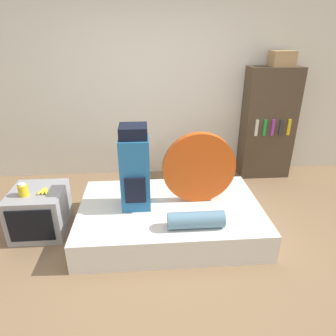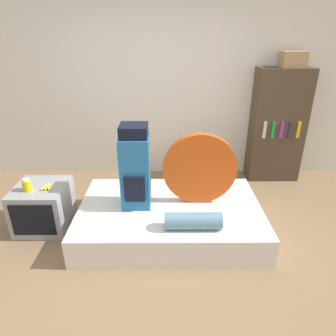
{
  "view_description": "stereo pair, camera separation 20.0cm",
  "coord_description": "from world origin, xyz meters",
  "px_view_note": "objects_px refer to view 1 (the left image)",
  "views": [
    {
      "loc": [
        -0.12,
        -2.35,
        2.05
      ],
      "look_at": [
        0.09,
        0.46,
        0.76
      ],
      "focal_mm": 32.0,
      "sensor_mm": 36.0,
      "label": 1
    },
    {
      "loc": [
        0.08,
        -2.36,
        2.05
      ],
      "look_at": [
        0.09,
        0.46,
        0.76
      ],
      "focal_mm": 32.0,
      "sensor_mm": 36.0,
      "label": 2
    }
  ],
  "objects_px": {
    "sleeping_roll": "(196,220)",
    "cardboard_box": "(282,59)",
    "television": "(40,211)",
    "canister": "(23,190)",
    "bookshelf": "(268,124)",
    "tent_bag": "(199,168)",
    "backpack": "(135,169)"
  },
  "relations": [
    {
      "from": "sleeping_roll",
      "to": "cardboard_box",
      "type": "bearing_deg",
      "value": 51.4
    },
    {
      "from": "cardboard_box",
      "to": "sleeping_roll",
      "type": "bearing_deg",
      "value": -128.6
    },
    {
      "from": "television",
      "to": "canister",
      "type": "xyz_separation_m",
      "value": [
        -0.09,
        -0.08,
        0.31
      ]
    },
    {
      "from": "sleeping_roll",
      "to": "television",
      "type": "relative_size",
      "value": 0.93
    },
    {
      "from": "canister",
      "to": "bookshelf",
      "type": "bearing_deg",
      "value": 23.51
    },
    {
      "from": "tent_bag",
      "to": "sleeping_roll",
      "type": "xyz_separation_m",
      "value": [
        -0.1,
        -0.51,
        -0.31
      ]
    },
    {
      "from": "television",
      "to": "tent_bag",
      "type": "bearing_deg",
      "value": 0.3
    },
    {
      "from": "sleeping_roll",
      "to": "canister",
      "type": "height_order",
      "value": "canister"
    },
    {
      "from": "tent_bag",
      "to": "bookshelf",
      "type": "xyz_separation_m",
      "value": [
        1.24,
        1.25,
        0.1
      ]
    },
    {
      "from": "tent_bag",
      "to": "bookshelf",
      "type": "bearing_deg",
      "value": 45.27
    },
    {
      "from": "backpack",
      "to": "canister",
      "type": "bearing_deg",
      "value": -178.76
    },
    {
      "from": "canister",
      "to": "television",
      "type": "bearing_deg",
      "value": 41.17
    },
    {
      "from": "television",
      "to": "backpack",
      "type": "bearing_deg",
      "value": -2.87
    },
    {
      "from": "backpack",
      "to": "tent_bag",
      "type": "bearing_deg",
      "value": 5.23
    },
    {
      "from": "backpack",
      "to": "cardboard_box",
      "type": "height_order",
      "value": "cardboard_box"
    },
    {
      "from": "tent_bag",
      "to": "sleeping_roll",
      "type": "height_order",
      "value": "tent_bag"
    },
    {
      "from": "backpack",
      "to": "television",
      "type": "relative_size",
      "value": 1.52
    },
    {
      "from": "tent_bag",
      "to": "television",
      "type": "relative_size",
      "value": 1.34
    },
    {
      "from": "bookshelf",
      "to": "sleeping_roll",
      "type": "bearing_deg",
      "value": -127.31
    },
    {
      "from": "sleeping_roll",
      "to": "television",
      "type": "distance_m",
      "value": 1.73
    },
    {
      "from": "canister",
      "to": "cardboard_box",
      "type": "relative_size",
      "value": 0.44
    },
    {
      "from": "canister",
      "to": "cardboard_box",
      "type": "distance_m",
      "value": 3.61
    },
    {
      "from": "canister",
      "to": "backpack",
      "type": "bearing_deg",
      "value": 1.24
    },
    {
      "from": "bookshelf",
      "to": "cardboard_box",
      "type": "height_order",
      "value": "cardboard_box"
    },
    {
      "from": "television",
      "to": "canister",
      "type": "relative_size",
      "value": 4.4
    },
    {
      "from": "television",
      "to": "canister",
      "type": "distance_m",
      "value": 0.34
    },
    {
      "from": "sleeping_roll",
      "to": "bookshelf",
      "type": "xyz_separation_m",
      "value": [
        1.34,
        1.76,
        0.41
      ]
    },
    {
      "from": "backpack",
      "to": "sleeping_roll",
      "type": "distance_m",
      "value": 0.82
    },
    {
      "from": "sleeping_roll",
      "to": "cardboard_box",
      "type": "relative_size",
      "value": 1.79
    },
    {
      "from": "sleeping_roll",
      "to": "bookshelf",
      "type": "relative_size",
      "value": 0.34
    },
    {
      "from": "sleeping_roll",
      "to": "canister",
      "type": "bearing_deg",
      "value": 166.3
    },
    {
      "from": "canister",
      "to": "bookshelf",
      "type": "height_order",
      "value": "bookshelf"
    }
  ]
}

